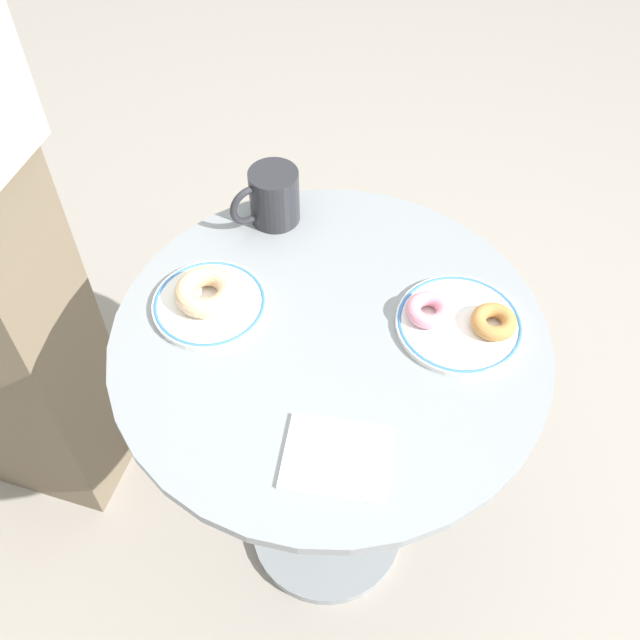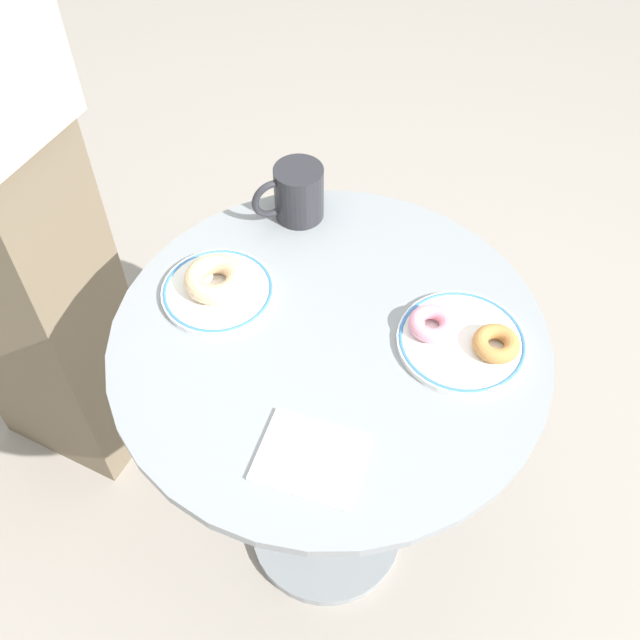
# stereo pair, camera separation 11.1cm
# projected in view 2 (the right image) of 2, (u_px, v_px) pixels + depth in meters

# --- Properties ---
(ground_plane) EXTENTS (7.00, 7.00, 0.02)m
(ground_plane) POSITION_uv_depth(u_px,v_px,m) (326.00, 534.00, 1.71)
(ground_plane) COLOR #9E9389
(cafe_table) EXTENTS (0.68, 0.68, 0.73)m
(cafe_table) POSITION_uv_depth(u_px,v_px,m) (328.00, 413.00, 1.31)
(cafe_table) COLOR gray
(cafe_table) RESTS_ON ground
(plate_left) EXTENTS (0.18, 0.18, 0.01)m
(plate_left) POSITION_uv_depth(u_px,v_px,m) (218.00, 291.00, 1.19)
(plate_left) COLOR white
(plate_left) RESTS_ON cafe_table
(plate_right) EXTENTS (0.20, 0.20, 0.01)m
(plate_right) POSITION_uv_depth(u_px,v_px,m) (461.00, 341.00, 1.12)
(plate_right) COLOR white
(plate_right) RESTS_ON cafe_table
(donut_glazed) EXTENTS (0.10, 0.10, 0.03)m
(donut_glazed) POSITION_uv_depth(u_px,v_px,m) (215.00, 279.00, 1.17)
(donut_glazed) COLOR #E0B789
(donut_glazed) RESTS_ON plate_left
(donut_old_fashioned) EXTENTS (0.08, 0.08, 0.02)m
(donut_old_fashioned) POSITION_uv_depth(u_px,v_px,m) (496.00, 344.00, 1.10)
(donut_old_fashioned) COLOR #BC7F42
(donut_old_fashioned) RESTS_ON plate_right
(donut_pink_frosted) EXTENTS (0.10, 0.10, 0.02)m
(donut_pink_frosted) POSITION_uv_depth(u_px,v_px,m) (432.00, 324.00, 1.12)
(donut_pink_frosted) COLOR pink
(donut_pink_frosted) RESTS_ON plate_right
(paper_napkin) EXTENTS (0.14, 0.12, 0.01)m
(paper_napkin) POSITION_uv_depth(u_px,v_px,m) (309.00, 457.00, 1.00)
(paper_napkin) COLOR white
(paper_napkin) RESTS_ON cafe_table
(coffee_mug) EXTENTS (0.11, 0.11, 0.10)m
(coffee_mug) POSITION_uv_depth(u_px,v_px,m) (297.00, 193.00, 1.27)
(coffee_mug) COLOR #28282D
(coffee_mug) RESTS_ON cafe_table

